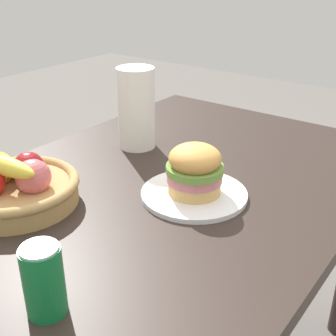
{
  "coord_description": "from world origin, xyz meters",
  "views": [
    {
      "loc": [
        -0.78,
        -0.62,
        1.28
      ],
      "look_at": [
        0.01,
        -0.03,
        0.81
      ],
      "focal_mm": 47.92,
      "sensor_mm": 36.0,
      "label": 1
    }
  ],
  "objects_px": {
    "plate": "(194,194)",
    "paper_towel_roll": "(136,108)",
    "sandwich": "(195,169)",
    "fruit_basket": "(15,186)",
    "soda_can": "(44,280)"
  },
  "relations": [
    {
      "from": "soda_can",
      "to": "paper_towel_roll",
      "type": "bearing_deg",
      "value": 28.47
    },
    {
      "from": "plate",
      "to": "fruit_basket",
      "type": "relative_size",
      "value": 0.88
    },
    {
      "from": "plate",
      "to": "sandwich",
      "type": "distance_m",
      "value": 0.07
    },
    {
      "from": "plate",
      "to": "paper_towel_roll",
      "type": "height_order",
      "value": "paper_towel_roll"
    },
    {
      "from": "sandwich",
      "to": "paper_towel_roll",
      "type": "xyz_separation_m",
      "value": [
        0.16,
        0.31,
        0.05
      ]
    },
    {
      "from": "plate",
      "to": "paper_towel_roll",
      "type": "xyz_separation_m",
      "value": [
        0.16,
        0.31,
        0.11
      ]
    },
    {
      "from": "plate",
      "to": "sandwich",
      "type": "relative_size",
      "value": 1.88
    },
    {
      "from": "plate",
      "to": "soda_can",
      "type": "xyz_separation_m",
      "value": [
        -0.47,
        -0.02,
        0.06
      ]
    },
    {
      "from": "plate",
      "to": "sandwich",
      "type": "height_order",
      "value": "sandwich"
    },
    {
      "from": "sandwich",
      "to": "fruit_basket",
      "type": "xyz_separation_m",
      "value": [
        -0.28,
        0.31,
        -0.03
      ]
    },
    {
      "from": "fruit_basket",
      "to": "paper_towel_roll",
      "type": "distance_m",
      "value": 0.44
    },
    {
      "from": "soda_can",
      "to": "paper_towel_roll",
      "type": "relative_size",
      "value": 0.53
    },
    {
      "from": "plate",
      "to": "sandwich",
      "type": "bearing_deg",
      "value": 0.0
    },
    {
      "from": "plate",
      "to": "fruit_basket",
      "type": "height_order",
      "value": "fruit_basket"
    },
    {
      "from": "soda_can",
      "to": "paper_towel_roll",
      "type": "xyz_separation_m",
      "value": [
        0.62,
        0.34,
        0.06
      ]
    }
  ]
}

